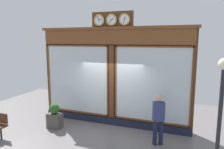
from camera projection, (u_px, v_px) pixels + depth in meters
shop_facade at (113, 76)px, 8.48m from camera, size 6.24×0.42×4.45m
pedestrian at (158, 117)px, 6.89m from camera, size 0.42×0.34×1.69m
street_lamp at (221, 98)px, 5.11m from camera, size 0.28×0.28×2.98m
planter_box at (55, 121)px, 8.32m from camera, size 0.56×0.36×0.58m
planter_shrub at (54, 109)px, 8.24m from camera, size 0.40×0.40×0.40m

